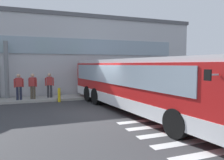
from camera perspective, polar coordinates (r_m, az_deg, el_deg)
name	(u,v)px	position (r m, az deg, el deg)	size (l,w,h in m)	color
ground_plane	(104,111)	(11.14, -2.08, -8.43)	(80.00, 90.00, 0.02)	#353538
bay_paint_stripes	(191,131)	(8.50, 20.64, -12.65)	(4.40, 3.96, 0.01)	silver
terminal_building	(62,57)	(22.11, -13.23, 6.07)	(21.92, 13.80, 6.36)	#B7B7BC
boarding_curb	(84,96)	(15.68, -7.55, -4.43)	(24.12, 2.00, 0.15)	#9E9B93
entry_support_column	(6,70)	(15.83, -26.60, 2.47)	(0.28, 0.28, 3.83)	slate
bus_main_foreground	(137,86)	(11.02, 6.78, -1.50)	(4.06, 12.05, 2.70)	red
passenger_near_column	(19,85)	(14.80, -23.83, -1.36)	(0.58, 0.29, 1.68)	#1E2338
passenger_by_doorway	(33,85)	(14.85, -20.59, -1.25)	(0.53, 0.38, 1.68)	#4C4233
passenger_at_curb_edge	(49,84)	(15.16, -16.51, -0.91)	(0.59, 0.39, 1.68)	#2D2D33
safety_bollard_yellow	(59,95)	(14.15, -14.07, -3.94)	(0.18, 0.18, 0.90)	yellow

